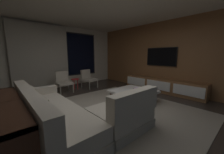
# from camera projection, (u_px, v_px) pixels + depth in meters

# --- Properties ---
(floor) EXTENTS (9.20, 9.20, 0.00)m
(floor) POSITION_uv_depth(u_px,v_px,m) (108.00, 113.00, 3.23)
(floor) COLOR #332B26
(back_wall_with_window) EXTENTS (6.60, 0.30, 2.70)m
(back_wall_with_window) POSITION_uv_depth(u_px,v_px,m) (53.00, 57.00, 5.63)
(back_wall_with_window) COLOR beige
(back_wall_with_window) RESTS_ON floor
(media_wall) EXTENTS (0.12, 7.80, 2.70)m
(media_wall) POSITION_uv_depth(u_px,v_px,m) (169.00, 57.00, 5.02)
(media_wall) COLOR brown
(media_wall) RESTS_ON floor
(area_rug) EXTENTS (3.20, 3.80, 0.01)m
(area_rug) POSITION_uv_depth(u_px,v_px,m) (121.00, 110.00, 3.38)
(area_rug) COLOR gray
(area_rug) RESTS_ON floor
(sectional_couch) EXTENTS (1.98, 2.50, 0.82)m
(sectional_couch) POSITION_uv_depth(u_px,v_px,m) (71.00, 115.00, 2.45)
(sectional_couch) COLOR #A49C8C
(sectional_couch) RESTS_ON floor
(coffee_table) EXTENTS (1.16, 1.16, 0.36)m
(coffee_table) POSITION_uv_depth(u_px,v_px,m) (133.00, 96.00, 3.95)
(coffee_table) COLOR #3F2418
(coffee_table) RESTS_ON floor
(book_stack_on_coffee_table) EXTENTS (0.27, 0.22, 0.07)m
(book_stack_on_coffee_table) POSITION_uv_depth(u_px,v_px,m) (138.00, 89.00, 3.92)
(book_stack_on_coffee_table) COLOR #B9C09B
(book_stack_on_coffee_table) RESTS_ON coffee_table
(accent_chair_near_window) EXTENTS (0.64, 0.66, 0.78)m
(accent_chair_near_window) POSITION_uv_depth(u_px,v_px,m) (88.00, 78.00, 5.69)
(accent_chair_near_window) COLOR #B2ADA0
(accent_chair_near_window) RESTS_ON floor
(accent_chair_by_curtain) EXTENTS (0.55, 0.57, 0.78)m
(accent_chair_by_curtain) POSITION_uv_depth(u_px,v_px,m) (63.00, 81.00, 5.01)
(accent_chair_by_curtain) COLOR #B2ADA0
(accent_chair_by_curtain) RESTS_ON floor
(side_stool) EXTENTS (0.32, 0.32, 0.46)m
(side_stool) POSITION_uv_depth(u_px,v_px,m) (75.00, 81.00, 5.32)
(side_stool) COLOR red
(side_stool) RESTS_ON floor
(media_console) EXTENTS (0.46, 3.10, 0.52)m
(media_console) POSITION_uv_depth(u_px,v_px,m) (162.00, 85.00, 5.04)
(media_console) COLOR brown
(media_console) RESTS_ON floor
(mounted_tv) EXTENTS (0.05, 1.22, 0.71)m
(mounted_tv) POSITION_uv_depth(u_px,v_px,m) (161.00, 57.00, 5.13)
(mounted_tv) COLOR black
(console_table_behind_couch) EXTENTS (0.40, 2.10, 0.74)m
(console_table_behind_couch) POSITION_uv_depth(u_px,v_px,m) (8.00, 123.00, 1.93)
(console_table_behind_couch) COLOR #3F2418
(console_table_behind_couch) RESTS_ON floor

